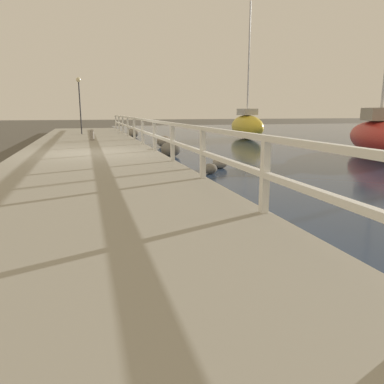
{
  "coord_description": "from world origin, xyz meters",
  "views": [
    {
      "loc": [
        -0.07,
        -12.46,
        1.63
      ],
      "look_at": [
        2.75,
        -2.46,
        -0.63
      ],
      "focal_mm": 35.0,
      "sensor_mm": 36.0,
      "label": 1
    }
  ],
  "objects": [
    {
      "name": "sailboat_yellow",
      "position": [
        9.1,
        8.13,
        0.77
      ],
      "size": [
        1.24,
        3.86,
        7.55
      ],
      "rotation": [
        0.0,
        0.0,
        -0.01
      ],
      "color": "gold",
      "rests_on": "water_surface"
    },
    {
      "name": "dock_lamp",
      "position": [
        -0.27,
        10.29,
        2.65
      ],
      "size": [
        0.26,
        0.26,
        3.16
      ],
      "color": "#2D2D33",
      "rests_on": "dock_walkway"
    },
    {
      "name": "boulder_mid_strip",
      "position": [
        2.78,
        11.2,
        0.29
      ],
      "size": [
        0.76,
        0.69,
        0.57
      ],
      "color": "slate",
      "rests_on": "ground"
    },
    {
      "name": "sailboat_red",
      "position": [
        10.45,
        -0.82,
        0.72
      ],
      "size": [
        3.31,
        5.23,
        7.26
      ],
      "rotation": [
        0.0,
        0.0,
        -0.4
      ],
      "color": "red",
      "rests_on": "water_surface"
    },
    {
      "name": "mooring_bollard",
      "position": [
        0.2,
        5.31,
        0.57
      ],
      "size": [
        0.2,
        0.2,
        0.5
      ],
      "color": "gray",
      "rests_on": "dock_walkway"
    },
    {
      "name": "boulder_near_dock",
      "position": [
        2.88,
        0.81,
        0.28
      ],
      "size": [
        0.74,
        0.67,
        0.55
      ],
      "color": "#666056",
      "rests_on": "ground"
    },
    {
      "name": "ground_plane",
      "position": [
        0.0,
        0.0,
        0.0
      ],
      "size": [
        120.0,
        120.0,
        0.0
      ],
      "primitive_type": "plane",
      "color": "#4C473D"
    },
    {
      "name": "boulder_far_strip",
      "position": [
        3.63,
        -2.35,
        0.17
      ],
      "size": [
        0.45,
        0.41,
        0.34
      ],
      "color": "gray",
      "rests_on": "ground"
    },
    {
      "name": "dock_walkway",
      "position": [
        0.0,
        0.0,
        0.16
      ],
      "size": [
        4.49,
        36.0,
        0.31
      ],
      "color": "gray",
      "rests_on": "ground"
    },
    {
      "name": "boulder_upstream",
      "position": [
        3.05,
        -3.19,
        0.14
      ],
      "size": [
        0.37,
        0.33,
        0.28
      ],
      "color": "#666056",
      "rests_on": "ground"
    },
    {
      "name": "boulder_downstream",
      "position": [
        3.38,
        4.4,
        0.26
      ],
      "size": [
        0.7,
        0.63,
        0.53
      ],
      "color": "slate",
      "rests_on": "ground"
    },
    {
      "name": "railing",
      "position": [
        2.15,
        -0.0,
        1.01
      ],
      "size": [
        0.1,
        32.5,
        1.02
      ],
      "color": "white",
      "rests_on": "dock_walkway"
    }
  ]
}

